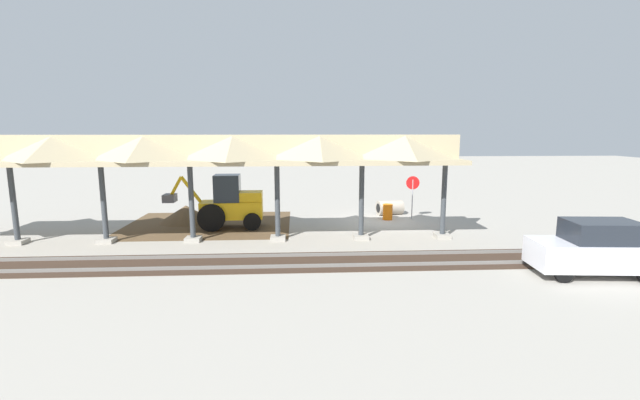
% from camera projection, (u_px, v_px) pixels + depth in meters
% --- Properties ---
extents(ground_plane, '(120.00, 120.00, 0.00)m').
position_uv_depth(ground_plane, '(382.00, 222.00, 24.14)').
color(ground_plane, '#9E998E').
extents(dirt_work_zone, '(8.82, 7.00, 0.01)m').
position_uv_depth(dirt_work_zone, '(209.00, 224.00, 23.39)').
color(dirt_work_zone, brown).
rests_on(dirt_work_zone, ground).
extents(platform_canopy, '(24.73, 3.20, 4.90)m').
position_uv_depth(platform_canopy, '(189.00, 151.00, 19.17)').
color(platform_canopy, '#9E998E').
rests_on(platform_canopy, ground).
extents(rail_tracks, '(60.00, 2.58, 0.15)m').
position_uv_depth(rail_tracks, '(418.00, 260.00, 16.93)').
color(rail_tracks, slate).
rests_on(rail_tracks, ground).
extents(stop_sign, '(0.76, 0.09, 2.51)m').
position_uv_depth(stop_sign, '(413.00, 188.00, 24.49)').
color(stop_sign, gray).
rests_on(stop_sign, ground).
extents(backhoe, '(5.08, 1.77, 2.82)m').
position_uv_depth(backhoe, '(229.00, 204.00, 22.39)').
color(backhoe, '#EAB214').
rests_on(backhoe, ground).
extents(dirt_mound, '(5.92, 5.92, 1.85)m').
position_uv_depth(dirt_mound, '(187.00, 221.00, 24.17)').
color(dirt_mound, brown).
rests_on(dirt_mound, ground).
extents(concrete_pipe, '(1.69, 1.19, 0.87)m').
position_uv_depth(concrete_pipe, '(390.00, 208.00, 26.07)').
color(concrete_pipe, '#9E9384').
rests_on(concrete_pipe, ground).
extents(distant_parked_car, '(4.33, 2.09, 1.98)m').
position_uv_depth(distant_parked_car, '(596.00, 249.00, 15.03)').
color(distant_parked_car, silver).
rests_on(distant_parked_car, ground).
extents(traffic_barrel, '(0.56, 0.56, 0.90)m').
position_uv_depth(traffic_barrel, '(388.00, 212.00, 24.59)').
color(traffic_barrel, orange).
rests_on(traffic_barrel, ground).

